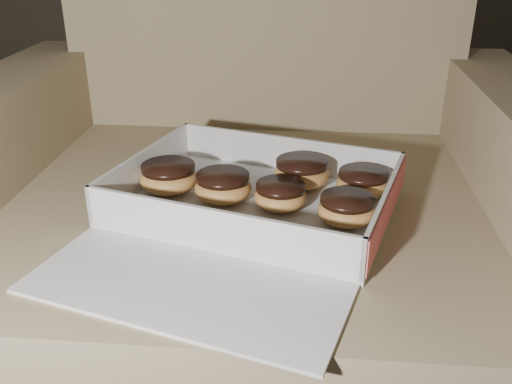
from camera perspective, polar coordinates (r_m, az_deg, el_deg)
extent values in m
cube|color=#998361|center=(1.06, -0.76, -10.94)|extent=(0.80, 0.80, 0.47)
cube|color=#998361|center=(1.14, -23.06, -5.75)|extent=(0.13, 0.80, 0.62)
cube|color=#998361|center=(1.07, 23.20, -7.97)|extent=(0.13, 0.80, 0.62)
cube|color=silver|center=(0.87, 0.00, -1.43)|extent=(0.46, 0.39, 0.01)
cube|color=silver|center=(0.98, 3.12, 3.87)|extent=(0.38, 0.12, 0.06)
cube|color=silver|center=(0.74, -4.15, -3.81)|extent=(0.38, 0.12, 0.06)
cube|color=silver|center=(0.94, -11.06, 2.39)|extent=(0.09, 0.28, 0.06)
cube|color=silver|center=(0.81, 12.81, -1.56)|extent=(0.09, 0.28, 0.06)
cube|color=#D7565A|center=(0.81, 13.12, -1.61)|extent=(0.08, 0.28, 0.05)
cube|color=silver|center=(0.69, -7.09, -9.49)|extent=(0.42, 0.27, 0.01)
ellipsoid|color=#D58A4A|center=(0.92, 4.59, 1.83)|extent=(0.09, 0.09, 0.04)
cylinder|color=black|center=(0.91, 4.63, 2.92)|extent=(0.08, 0.08, 0.01)
ellipsoid|color=#D58A4A|center=(0.82, 9.04, -1.86)|extent=(0.08, 0.08, 0.04)
cylinder|color=black|center=(0.81, 9.12, -0.77)|extent=(0.08, 0.08, 0.01)
ellipsoid|color=#D58A4A|center=(0.87, -3.31, 0.41)|extent=(0.09, 0.09, 0.04)
cylinder|color=black|center=(0.86, -3.34, 1.52)|extent=(0.08, 0.08, 0.01)
ellipsoid|color=#D58A4A|center=(0.90, 10.60, 0.77)|extent=(0.08, 0.08, 0.04)
cylinder|color=black|center=(0.90, 10.69, 1.77)|extent=(0.08, 0.08, 0.01)
ellipsoid|color=#D58A4A|center=(0.91, -8.70, 1.34)|extent=(0.09, 0.09, 0.04)
cylinder|color=black|center=(0.90, -8.78, 2.45)|extent=(0.08, 0.08, 0.01)
ellipsoid|color=#D58A4A|center=(0.85, 2.45, -0.47)|extent=(0.08, 0.08, 0.04)
cylinder|color=black|center=(0.84, 2.47, 0.54)|extent=(0.07, 0.07, 0.01)
ellipsoid|color=black|center=(0.77, 4.18, -4.60)|extent=(0.01, 0.01, 0.00)
ellipsoid|color=black|center=(0.80, 3.62, -3.50)|extent=(0.01, 0.01, 0.00)
ellipsoid|color=black|center=(0.80, 11.18, -3.91)|extent=(0.01, 0.01, 0.00)
ellipsoid|color=black|center=(0.81, 11.39, -3.76)|extent=(0.01, 0.01, 0.00)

